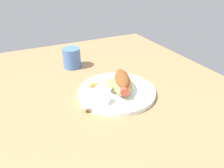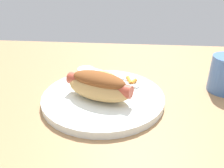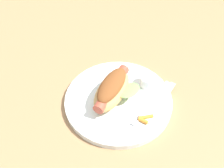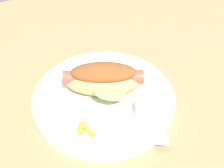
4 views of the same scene
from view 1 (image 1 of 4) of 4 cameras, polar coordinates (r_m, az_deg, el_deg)
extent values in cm
cube|color=#9E754C|center=(76.40, 1.28, -2.45)|extent=(120.00, 90.00, 1.80)
cylinder|color=white|center=(73.91, 1.26, -2.11)|extent=(27.19, 27.19, 1.60)
ellipsoid|color=tan|center=(72.46, 2.74, 0.09)|extent=(16.00, 11.77, 4.76)
cylinder|color=#B24733|center=(72.05, 2.75, 0.66)|extent=(14.96, 8.18, 2.69)
ellipsoid|color=brown|center=(71.48, 2.77, 1.52)|extent=(13.34, 9.37, 3.08)
ellipsoid|color=#7FC65B|center=(70.70, -0.51, 0.20)|extent=(7.45, 7.28, 1.18)
cylinder|color=white|center=(65.97, -2.33, -4.09)|extent=(4.10, 4.10, 2.93)
cube|color=silver|center=(69.84, -5.20, -3.33)|extent=(12.17, 8.58, 0.40)
cube|color=silver|center=(76.86, -3.56, 0.04)|extent=(2.84, 2.01, 0.40)
cube|color=silver|center=(76.94, -3.89, 0.07)|extent=(2.84, 2.01, 0.40)
cube|color=silver|center=(77.02, -4.22, 0.09)|extent=(2.84, 2.01, 0.40)
cube|color=silver|center=(70.23, -6.63, -3.24)|extent=(13.59, 8.40, 0.36)
cylinder|color=orange|center=(75.34, -5.26, -0.45)|extent=(1.78, 3.68, 0.92)
cylinder|color=orange|center=(76.40, -5.09, 0.01)|extent=(1.88, 2.51, 0.93)
cylinder|color=#4770B2|center=(94.03, -10.92, 7.00)|extent=(7.84, 7.84, 8.70)
camera|label=2|loc=(0.97, 25.29, 19.51)|focal=37.05mm
camera|label=3|loc=(1.09, -13.92, 39.50)|focal=47.55mm
camera|label=4|loc=(0.73, -41.48, 29.31)|focal=53.21mm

